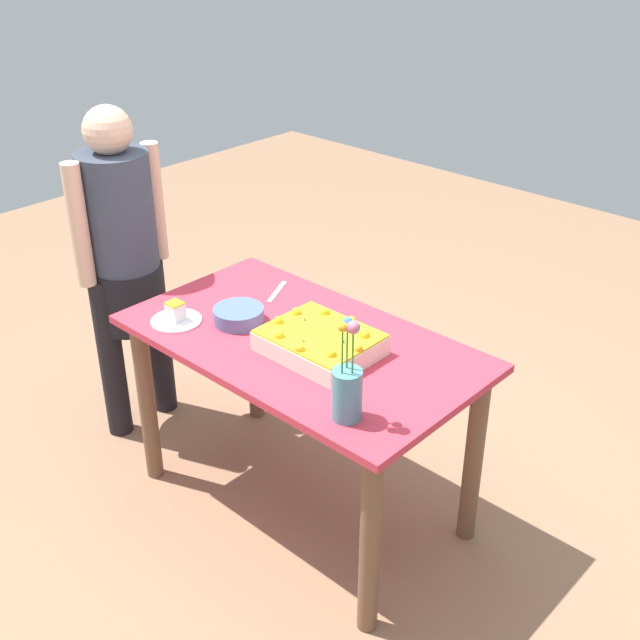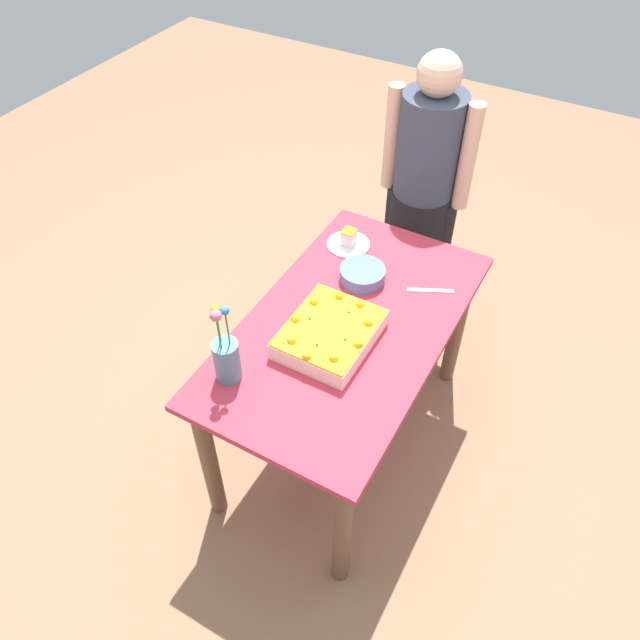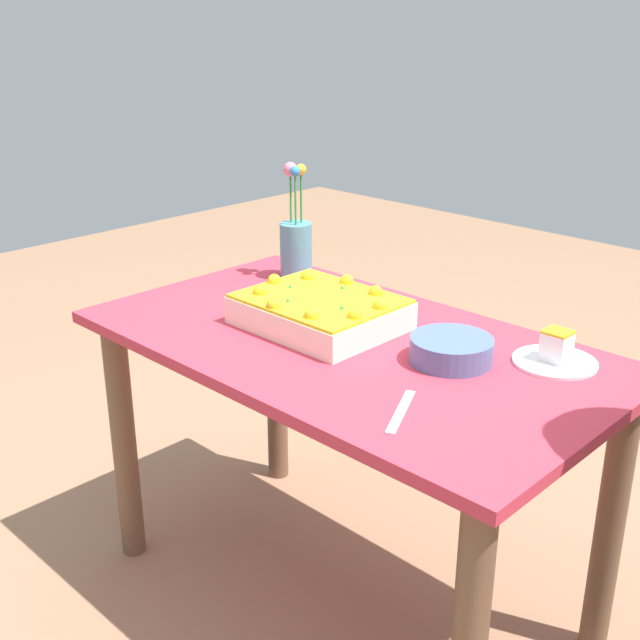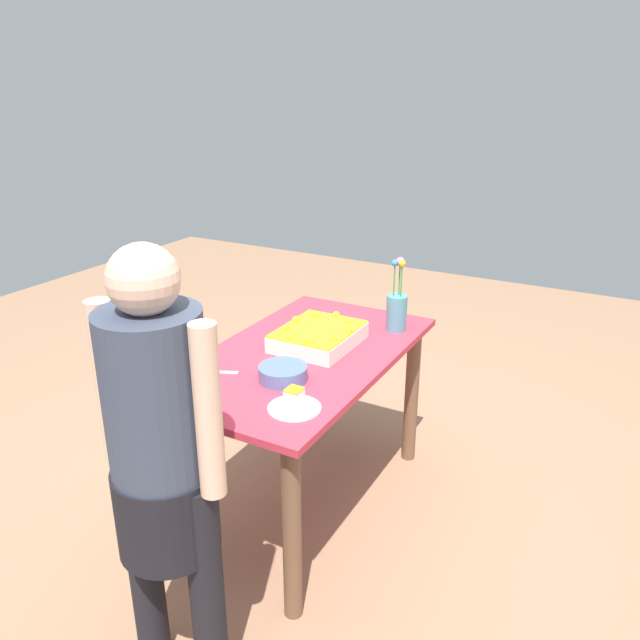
% 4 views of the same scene
% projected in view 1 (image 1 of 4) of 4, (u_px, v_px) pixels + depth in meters
% --- Properties ---
extents(ground_plane, '(8.00, 8.00, 0.00)m').
position_uv_depth(ground_plane, '(303.00, 502.00, 3.31)').
color(ground_plane, '#936C50').
extents(dining_table, '(1.34, 0.75, 0.78)m').
position_uv_depth(dining_table, '(301.00, 372.00, 3.01)').
color(dining_table, '#C63244').
rests_on(dining_table, ground_plane).
extents(sheet_cake, '(0.39, 0.32, 0.10)m').
position_uv_depth(sheet_cake, '(320.00, 342.00, 2.84)').
color(sheet_cake, white).
rests_on(sheet_cake, dining_table).
extents(serving_plate_with_slice, '(0.19, 0.19, 0.08)m').
position_uv_depth(serving_plate_with_slice, '(176.00, 316.00, 3.05)').
color(serving_plate_with_slice, white).
rests_on(serving_plate_with_slice, dining_table).
extents(cake_knife, '(0.10, 0.18, 0.00)m').
position_uv_depth(cake_knife, '(277.00, 291.00, 3.28)').
color(cake_knife, silver).
rests_on(cake_knife, dining_table).
extents(flower_vase, '(0.10, 0.10, 0.35)m').
position_uv_depth(flower_vase, '(347.00, 389.00, 2.46)').
color(flower_vase, teal).
rests_on(flower_vase, dining_table).
extents(fruit_bowl, '(0.19, 0.19, 0.06)m').
position_uv_depth(fruit_bowl, '(239.00, 315.00, 3.04)').
color(fruit_bowl, '#4F659A').
rests_on(fruit_bowl, dining_table).
extents(person_standing, '(0.31, 0.45, 1.49)m').
position_uv_depth(person_standing, '(123.00, 254.00, 3.43)').
color(person_standing, black).
rests_on(person_standing, ground_plane).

